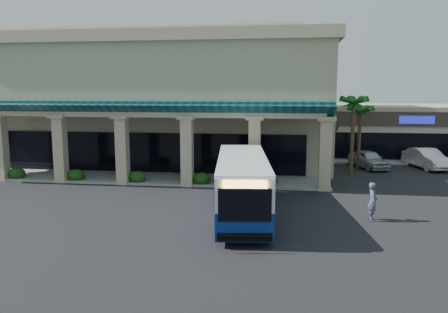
% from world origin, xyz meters
% --- Properties ---
extents(ground, '(110.00, 110.00, 0.00)m').
position_xyz_m(ground, '(0.00, 0.00, 0.00)').
color(ground, black).
extents(main_building, '(30.80, 14.80, 11.35)m').
position_xyz_m(main_building, '(-8.00, 16.00, 5.67)').
color(main_building, tan).
rests_on(main_building, ground).
extents(arcade, '(30.00, 6.20, 5.70)m').
position_xyz_m(arcade, '(-8.00, 6.80, 2.85)').
color(arcade, '#093238').
rests_on(arcade, ground).
extents(strip_mall, '(22.50, 12.50, 4.90)m').
position_xyz_m(strip_mall, '(18.00, 24.00, 2.45)').
color(strip_mall, beige).
rests_on(strip_mall, ground).
extents(palm_0, '(2.40, 2.40, 6.60)m').
position_xyz_m(palm_0, '(8.50, 11.00, 3.30)').
color(palm_0, '#175718').
rests_on(palm_0, ground).
extents(palm_1, '(2.40, 2.40, 5.80)m').
position_xyz_m(palm_1, '(9.50, 14.00, 2.90)').
color(palm_1, '#175718').
rests_on(palm_1, ground).
extents(broadleaf_tree, '(2.60, 2.60, 4.81)m').
position_xyz_m(broadleaf_tree, '(7.50, 19.00, 2.41)').
color(broadleaf_tree, '#143B0D').
rests_on(broadleaf_tree, ground).
extents(transit_bus, '(3.76, 10.99, 3.01)m').
position_xyz_m(transit_bus, '(1.31, -1.00, 1.50)').
color(transit_bus, navy).
rests_on(transit_bus, ground).
extents(pedestrian, '(0.50, 0.72, 1.92)m').
position_xyz_m(pedestrian, '(7.80, -1.19, 0.96)').
color(pedestrian, '#3E4660').
rests_on(pedestrian, ground).
extents(car_silver, '(3.19, 4.78, 1.51)m').
position_xyz_m(car_silver, '(10.32, 13.97, 0.76)').
color(car_silver, '#AEAEB6').
rests_on(car_silver, ground).
extents(car_white, '(2.95, 5.29, 1.65)m').
position_xyz_m(car_white, '(15.05, 14.61, 0.83)').
color(car_white, white).
rests_on(car_white, ground).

